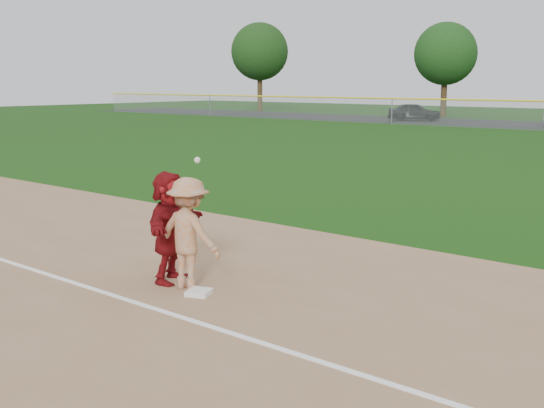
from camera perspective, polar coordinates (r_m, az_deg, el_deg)
The scene contains 8 objects.
ground at distance 10.52m, azimuth -5.30°, elevation -8.11°, with size 160.00×160.00×0.00m, color #143E0C.
foul_line at distance 9.99m, azimuth -8.60°, elevation -9.03°, with size 60.00×0.10×0.01m, color white.
first_base at distance 10.77m, azimuth -6.13°, elevation -7.36°, with size 0.35×0.35×0.08m, color white.
base_runner at distance 11.33m, azimuth -8.58°, elevation -1.89°, with size 1.72×0.55×1.85m, color maroon.
car_left at distance 59.61m, azimuth 11.83°, elevation 7.56°, with size 1.78×4.43×1.51m, color black.
first_base_play at distance 10.89m, azimuth -6.97°, elevation -2.48°, with size 1.21×0.75×2.17m.
tree_0 at distance 78.14m, azimuth -1.03°, elevation 12.62°, with size 6.40×6.40×9.81m.
tree_1 at distance 66.75m, azimuth 14.32°, elevation 12.07°, with size 5.80×5.80×8.75m.
Camera 1 is at (7.11, -7.01, 3.30)m, focal length 45.00 mm.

